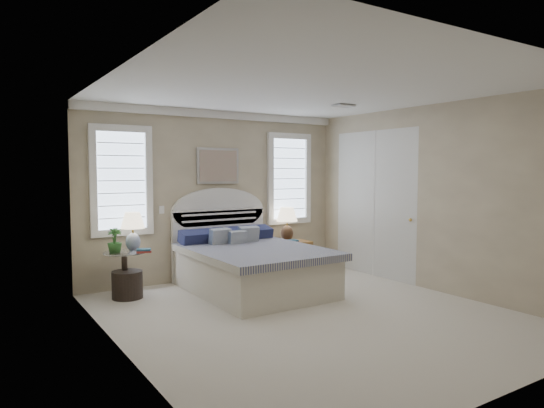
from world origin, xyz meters
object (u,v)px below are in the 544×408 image
(floor_pot, at_px, (127,285))
(lamp_right, at_px, (287,220))
(side_table_left, at_px, (125,269))
(bed, at_px, (250,264))
(nightstand_right, at_px, (295,249))
(lamp_left, at_px, (133,227))

(floor_pot, xyz_separation_m, lamp_right, (2.85, 0.29, 0.70))
(side_table_left, relative_size, floor_pot, 1.53)
(bed, height_order, nightstand_right, bed)
(side_table_left, height_order, nightstand_right, side_table_left)
(floor_pot, bearing_deg, bed, -17.19)
(nightstand_right, xyz_separation_m, lamp_left, (-2.81, -0.06, 0.58))
(nightstand_right, bearing_deg, lamp_left, -178.85)
(lamp_right, bearing_deg, bed, -146.49)
(nightstand_right, height_order, lamp_left, lamp_left)
(bed, xyz_separation_m, lamp_left, (-1.51, 0.64, 0.58))
(nightstand_right, distance_m, lamp_right, 0.52)
(lamp_right, bearing_deg, nightstand_right, -51.28)
(bed, bearing_deg, side_table_left, 160.26)
(floor_pot, bearing_deg, lamp_right, 5.89)
(floor_pot, bearing_deg, lamp_left, 44.77)
(lamp_left, bearing_deg, side_table_left, -162.41)
(lamp_left, bearing_deg, bed, -22.79)
(lamp_right, bearing_deg, floor_pot, -174.11)
(bed, distance_m, nightstand_right, 1.47)
(lamp_left, bearing_deg, floor_pot, -135.23)
(side_table_left, bearing_deg, lamp_left, 17.59)
(bed, bearing_deg, nightstand_right, 28.03)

